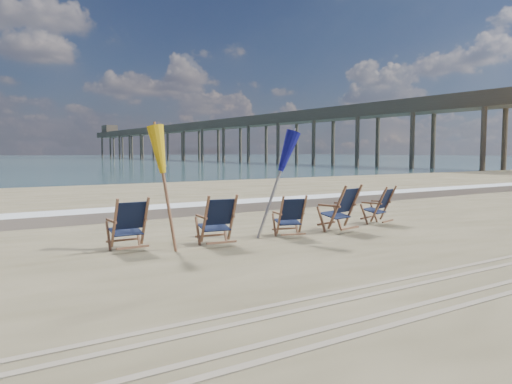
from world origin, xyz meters
TOP-DOWN VIEW (x-y plane):
  - surf_foam at (0.00, 8.30)m, footprint 200.00×1.40m
  - wet_sand_strip at (0.00, 6.80)m, footprint 200.00×2.60m
  - tire_tracks at (0.00, -2.80)m, footprint 80.00×1.30m
  - beach_chair_0 at (-2.69, 1.72)m, footprint 0.63×0.71m
  - beach_chair_1 at (-1.14, 1.26)m, footprint 0.71×0.78m
  - beach_chair_2 at (0.53, 1.25)m, footprint 0.72×0.77m
  - beach_chair_3 at (1.99, 1.28)m, footprint 0.82×0.88m
  - beach_chair_4 at (3.55, 1.66)m, footprint 0.79×0.84m
  - umbrella_yellow at (-2.37, 1.49)m, footprint 0.30×0.30m
  - umbrella_blue at (0.02, 1.54)m, footprint 0.30×0.30m
  - fishing_pier at (38.00, 74.00)m, footprint 4.40×140.00m

SIDE VIEW (x-z plane):
  - wet_sand_strip at x=0.00m, z-range 0.00..0.00m
  - surf_foam at x=0.00m, z-range 0.00..0.01m
  - tire_tracks at x=0.00m, z-range 0.00..0.01m
  - beach_chair_2 at x=0.53m, z-range 0.00..0.89m
  - beach_chair_4 at x=3.55m, z-range 0.00..0.95m
  - beach_chair_0 at x=-2.69m, z-range 0.00..0.98m
  - beach_chair_1 at x=-1.14m, z-range 0.00..0.99m
  - beach_chair_3 at x=1.99m, z-range 0.00..1.06m
  - umbrella_yellow at x=-2.37m, z-range 0.59..2.83m
  - umbrella_blue at x=0.02m, z-range 0.61..2.89m
  - fishing_pier at x=38.00m, z-range 0.00..9.30m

